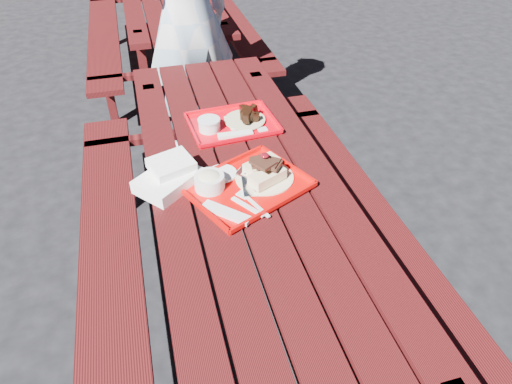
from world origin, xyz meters
TOP-DOWN VIEW (x-y plane):
  - ground at (0.00, 0.00)m, footprint 60.00×60.00m
  - picnic_table_near at (-0.00, 0.00)m, footprint 1.41×2.40m
  - picnic_table_far at (-0.00, 2.80)m, footprint 1.41×2.40m
  - near_tray at (-0.01, -0.02)m, footprint 0.53×0.49m
  - far_tray at (0.04, 0.43)m, footprint 0.42×0.34m
  - white_cloth at (-0.29, 0.07)m, footprint 0.29×0.28m
  - person at (0.00, 1.48)m, footprint 0.80×0.69m

SIDE VIEW (x-z plane):
  - ground at x=0.00m, z-range 0.00..0.00m
  - picnic_table_near at x=0.00m, z-range 0.19..0.94m
  - picnic_table_far at x=0.00m, z-range 0.19..0.94m
  - far_tray at x=0.04m, z-range 0.74..0.80m
  - near_tray at x=-0.01m, z-range 0.71..0.85m
  - white_cloth at x=-0.29m, z-range 0.74..0.84m
  - person at x=0.00m, z-range 0.00..1.86m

